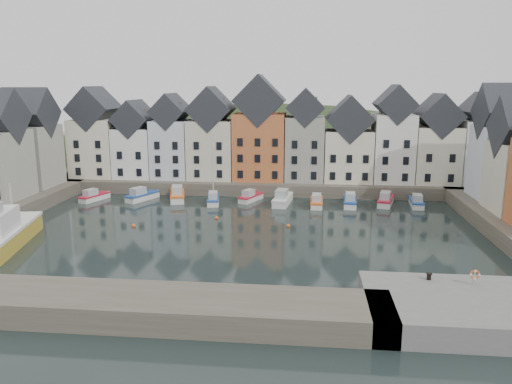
# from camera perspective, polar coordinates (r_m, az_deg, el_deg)

# --- Properties ---
(ground) EXTENTS (260.00, 260.00, 0.00)m
(ground) POSITION_cam_1_polar(r_m,az_deg,el_deg) (60.69, -2.16, -5.18)
(ground) COLOR black
(ground) RESTS_ON ground
(far_quay) EXTENTS (90.00, 16.00, 2.00)m
(far_quay) POSITION_cam_1_polar(r_m,az_deg,el_deg) (89.38, 0.51, 1.17)
(far_quay) COLOR #4F473C
(far_quay) RESTS_ON ground
(near_quay) EXTENTS (18.00, 10.00, 2.00)m
(near_quay) POSITION_cam_1_polar(r_m,az_deg,el_deg) (43.34, 24.49, -12.24)
(near_quay) COLOR #60605E
(near_quay) RESTS_ON ground
(near_wall) EXTENTS (50.00, 6.00, 2.00)m
(near_wall) POSITION_cam_1_polar(r_m,az_deg,el_deg) (43.29, -19.99, -11.89)
(near_wall) COLOR #4F473C
(near_wall) RESTS_ON ground
(hillside) EXTENTS (153.60, 70.40, 64.00)m
(hillside) POSITION_cam_1_polar(r_m,az_deg,el_deg) (119.23, 1.68, -5.40)
(hillside) COLOR #1F3219
(hillside) RESTS_ON ground
(far_terrace) EXTENTS (72.37, 8.16, 17.78)m
(far_terrace) POSITION_cam_1_polar(r_m,az_deg,el_deg) (85.98, 2.54, 6.03)
(far_terrace) COLOR #F0E8C9
(far_terrace) RESTS_ON far_quay
(left_terrace) EXTENTS (7.65, 17.00, 15.69)m
(left_terrace) POSITION_cam_1_polar(r_m,az_deg,el_deg) (84.01, -26.00, 4.66)
(left_terrace) COLOR #99988B
(left_terrace) RESTS_ON left_quay
(mooring_buoys) EXTENTS (20.50, 5.50, 0.50)m
(mooring_buoys) POSITION_cam_1_polar(r_m,az_deg,el_deg) (66.33, -4.95, -3.56)
(mooring_buoys) COLOR orange
(mooring_buoys) RESTS_ON ground
(boat_a) EXTENTS (3.50, 5.79, 2.13)m
(boat_a) POSITION_cam_1_polar(r_m,az_deg,el_deg) (83.44, -18.05, -0.50)
(boat_a) COLOR silver
(boat_a) RESTS_ON ground
(boat_b) EXTENTS (4.32, 6.43, 2.38)m
(boat_b) POSITION_cam_1_polar(r_m,az_deg,el_deg) (81.60, -12.95, -0.42)
(boat_b) COLOR silver
(boat_b) RESTS_ON ground
(boat_c) EXTENTS (3.86, 7.35, 2.70)m
(boat_c) POSITION_cam_1_polar(r_m,az_deg,el_deg) (80.58, -8.97, -0.35)
(boat_c) COLOR silver
(boat_c) RESTS_ON ground
(boat_d) EXTENTS (2.62, 5.93, 10.95)m
(boat_d) POSITION_cam_1_polar(r_m,az_deg,el_deg) (77.52, -4.90, -0.81)
(boat_d) COLOR silver
(boat_d) RESTS_ON ground
(boat_e) EXTENTS (3.71, 5.73, 2.11)m
(boat_e) POSITION_cam_1_polar(r_m,az_deg,el_deg) (78.96, -0.64, -0.59)
(boat_e) COLOR silver
(boat_e) RESTS_ON ground
(boat_f) EXTENTS (3.07, 7.24, 2.69)m
(boat_f) POSITION_cam_1_polar(r_m,az_deg,el_deg) (76.95, 3.04, -0.81)
(boat_f) COLOR silver
(boat_f) RESTS_ON ground
(boat_g) EXTENTS (1.91, 5.87, 2.24)m
(boat_g) POSITION_cam_1_polar(r_m,az_deg,el_deg) (76.10, 6.93, -1.14)
(boat_g) COLOR silver
(boat_g) RESTS_ON ground
(boat_h) EXTENTS (2.38, 6.30, 2.37)m
(boat_h) POSITION_cam_1_polar(r_m,az_deg,el_deg) (77.19, 10.70, -1.04)
(boat_h) COLOR silver
(boat_h) RESTS_ON ground
(boat_i) EXTENTS (3.45, 6.55, 2.40)m
(boat_i) POSITION_cam_1_polar(r_m,az_deg,el_deg) (78.92, 14.59, -0.93)
(boat_i) COLOR silver
(boat_i) RESTS_ON ground
(boat_j) EXTENTS (2.22, 5.80, 2.18)m
(boat_j) POSITION_cam_1_polar(r_m,az_deg,el_deg) (79.31, 17.87, -1.12)
(boat_j) COLOR silver
(boat_j) RESTS_ON ground
(large_vessel) EXTENTS (6.55, 14.34, 7.22)m
(large_vessel) POSITION_cam_1_polar(r_m,az_deg,el_deg) (63.26, -26.82, -4.20)
(large_vessel) COLOR gold
(large_vessel) RESTS_ON ground
(mooring_bollard) EXTENTS (0.48, 0.48, 0.56)m
(mooring_bollard) POSITION_cam_1_polar(r_m,az_deg,el_deg) (45.03, 19.16, -9.07)
(mooring_bollard) COLOR black
(mooring_bollard) RESTS_ON near_quay
(life_ring_post) EXTENTS (0.80, 0.17, 1.30)m
(life_ring_post) POSITION_cam_1_polar(r_m,az_deg,el_deg) (45.09, 23.73, -8.67)
(life_ring_post) COLOR gray
(life_ring_post) RESTS_ON near_quay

